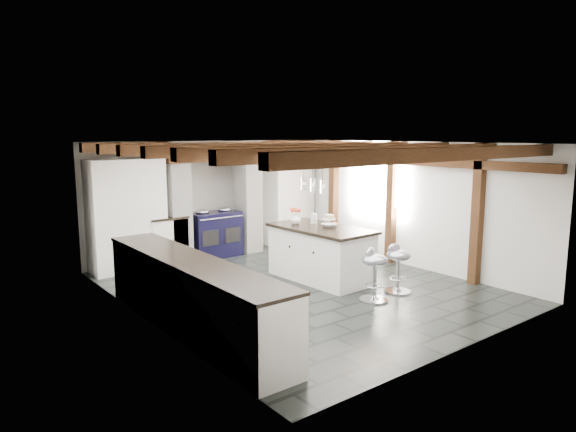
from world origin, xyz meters
TOP-DOWN VIEW (x-y plane):
  - ground at (0.00, 0.00)m, footprint 6.00×6.00m
  - room_shell at (-0.61, 1.42)m, footprint 6.00×6.03m
  - range_cooker at (0.00, 2.68)m, footprint 1.00×0.63m
  - kitchen_island at (0.59, 0.13)m, footprint 1.02×1.85m
  - bar_stool_near at (1.05, -1.14)m, footprint 0.41×0.41m
  - bar_stool_far at (0.45, -1.19)m, footprint 0.51×0.51m

SIDE VIEW (x-z plane):
  - ground at x=0.00m, z-range 0.00..0.00m
  - kitchen_island at x=0.59m, z-range -0.14..1.06m
  - range_cooker at x=0.00m, z-range -0.03..0.96m
  - bar_stool_near at x=1.05m, z-range 0.09..0.85m
  - bar_stool_far at x=0.45m, z-range 0.10..0.89m
  - room_shell at x=-0.61m, z-range -1.93..4.07m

